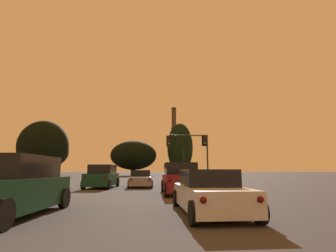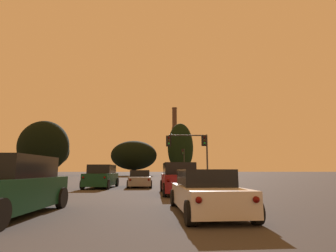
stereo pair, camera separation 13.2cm
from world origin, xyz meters
name	(u,v)px [view 2 (the right image)]	position (x,y,z in m)	size (l,w,h in m)	color
suv_right_lane_second	(179,179)	(2.92, 14.76, 0.90)	(2.13, 4.92, 1.86)	maroon
suv_left_lane_third	(9,187)	(-3.09, 7.08, 0.90)	(2.27, 4.97, 1.86)	#0F3823
suv_left_lane_front	(102,177)	(-2.85, 20.67, 0.90)	(2.28, 4.97, 1.86)	#0F3823
sedan_right_lane_third	(206,192)	(3.12, 7.45, 0.67)	(2.11, 4.75, 1.43)	silver
sedan_center_lane_front	(140,179)	(0.20, 21.76, 0.67)	(2.18, 4.77, 1.43)	gray
traffic_light_far_right	(184,158)	(8.00, 55.89, 4.03)	(0.78, 0.50, 6.16)	#2D2D30
traffic_light_overhead_right	(193,146)	(5.85, 27.80, 4.14)	(4.82, 0.50, 5.43)	#2D2D30
smokestack	(175,147)	(15.75, 174.46, 17.42)	(6.95, 6.95, 44.31)	#3C2B22
treeline_left_mid	(53,152)	(-29.43, 81.17, 7.11)	(9.54, 8.59, 11.48)	black
treeline_far_right	(134,155)	(-4.06, 72.96, 5.60)	(12.85, 11.57, 9.68)	black
treeline_right_mid	(180,148)	(8.98, 71.82, 7.77)	(7.17, 6.45, 14.65)	black
treeline_center_left	(44,146)	(-28.67, 72.04, 7.92)	(13.35, 12.02, 14.99)	black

